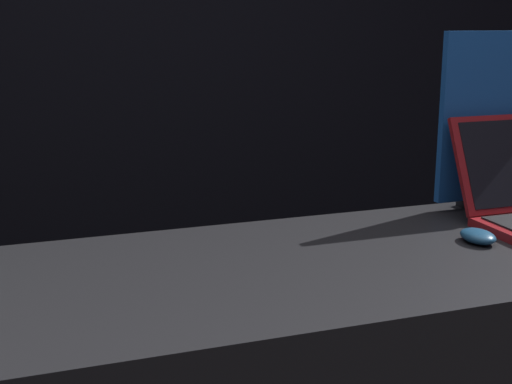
% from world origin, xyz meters
% --- Properties ---
extents(wall_back, '(8.00, 0.05, 2.80)m').
position_xyz_m(wall_back, '(0.00, 2.07, 1.40)').
color(wall_back, black).
rests_on(wall_back, ground_plane).
extents(mouse_back, '(0.06, 0.09, 0.03)m').
position_xyz_m(mouse_back, '(0.49, 0.30, 0.97)').
color(mouse_back, navy).
rests_on(mouse_back, display_counter).
extents(promo_stand_back, '(0.37, 0.07, 0.44)m').
position_xyz_m(promo_stand_back, '(0.73, 0.55, 1.17)').
color(promo_stand_back, black).
rests_on(promo_stand_back, display_counter).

